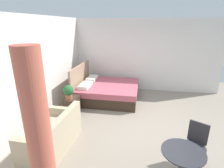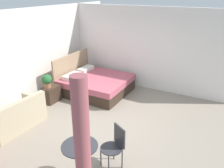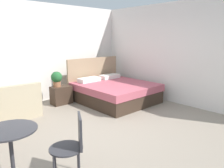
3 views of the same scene
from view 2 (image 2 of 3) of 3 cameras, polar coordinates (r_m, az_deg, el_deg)
ground_plane at (r=6.24m, az=-1.47°, el=-9.46°), size 8.55×8.62×0.02m
wall_back at (r=7.39m, az=-20.85°, el=6.12°), size 8.55×0.12×2.78m
wall_right at (r=8.04m, az=8.54°, el=8.58°), size 0.12×5.62×2.78m
bed at (r=7.87m, az=-4.24°, el=0.10°), size 1.91×2.09×1.21m
couch at (r=6.38m, az=-22.63°, el=-7.53°), size 1.47×0.82×0.81m
nightstand at (r=7.44m, az=-14.68°, el=-2.43°), size 0.54×0.35×0.50m
potted_plant at (r=7.20m, az=-15.74°, el=0.85°), size 0.30×0.30×0.42m
balcony_table at (r=4.36m, az=-7.83°, el=-17.22°), size 0.65×0.65×0.76m
cafe_chair_near_window at (r=4.63m, az=0.81°, el=-14.41°), size 0.60×0.60×0.86m
curtain_left at (r=3.34m, az=-7.17°, el=-17.18°), size 0.22×0.22×2.35m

